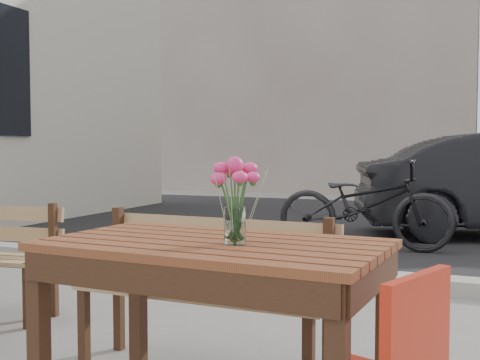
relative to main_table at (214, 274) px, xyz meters
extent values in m
cube|color=black|center=(-0.21, 6.83, -0.65)|extent=(30.00, 8.00, 0.00)
cube|color=#9A9891|center=(-0.21, 2.83, -0.59)|extent=(30.00, 0.25, 0.12)
cube|color=gray|center=(-3.21, 13.83, 3.35)|extent=(8.00, 3.00, 8.00)
cube|color=#5D2E18|center=(0.00, 0.00, 0.11)|extent=(1.31, 0.82, 0.03)
cube|color=black|center=(-0.60, -0.27, -0.28)|extent=(0.07, 0.07, 0.74)
cube|color=black|center=(-0.55, 0.35, -0.28)|extent=(0.07, 0.07, 0.74)
cube|color=black|center=(0.60, 0.27, -0.28)|extent=(0.07, 0.07, 0.74)
cube|color=#9F7952|center=(-0.34, 0.58, -0.23)|extent=(1.33, 0.41, 0.03)
cube|color=#9F7952|center=(-0.33, 0.78, -0.01)|extent=(1.32, 0.09, 0.36)
cube|color=black|center=(-0.95, 0.46, -0.43)|extent=(0.05, 0.05, 0.43)
cube|color=black|center=(-0.93, 0.76, -0.25)|extent=(0.05, 0.05, 0.80)
cube|color=black|center=(0.27, 0.71, -0.25)|extent=(0.05, 0.05, 0.80)
cube|color=red|center=(0.77, -0.27, -0.07)|extent=(0.16, 0.37, 0.36)
cylinder|color=white|center=(0.10, -0.03, 0.20)|extent=(0.08, 0.08, 0.13)
cylinder|color=#31642B|center=(0.10, -0.03, 0.26)|extent=(0.05, 0.05, 0.27)
cube|color=black|center=(-1.68, 0.88, -0.44)|extent=(0.05, 0.05, 0.41)
cube|color=black|center=(-1.71, 1.16, -0.27)|extent=(0.05, 0.05, 0.76)
imported|color=black|center=(-0.28, 4.63, -0.14)|extent=(1.95, 0.75, 1.01)
camera|label=1|loc=(0.93, -2.05, 0.48)|focal=45.00mm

